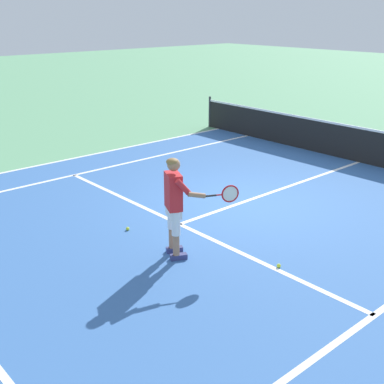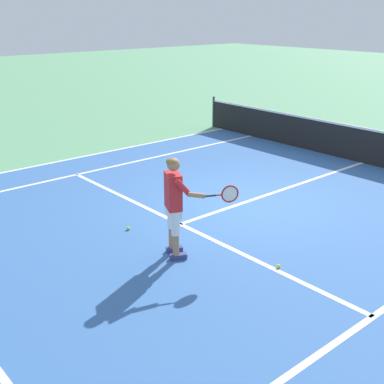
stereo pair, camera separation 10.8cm
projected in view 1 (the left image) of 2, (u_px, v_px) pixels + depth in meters
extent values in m
plane|color=#609E70|center=(239.00, 204.00, 10.76)|extent=(80.00, 80.00, 0.00)
cube|color=#3866A8|center=(219.00, 211.00, 10.37)|extent=(10.98, 11.06, 0.00)
cube|color=white|center=(179.00, 224.00, 9.71)|extent=(8.23, 0.10, 0.01)
cube|color=white|center=(284.00, 188.00, 11.70)|extent=(0.10, 6.40, 0.01)
cube|color=white|center=(110.00, 167.00, 13.28)|extent=(0.10, 10.66, 0.01)
cube|color=white|center=(84.00, 156.00, 14.25)|extent=(0.10, 10.66, 0.01)
cylinder|color=#333338|center=(210.00, 112.00, 17.70)|extent=(0.08, 0.08, 1.07)
cube|color=black|center=(361.00, 146.00, 13.54)|extent=(11.84, 0.02, 0.91)
cube|color=white|center=(363.00, 128.00, 13.37)|extent=(11.84, 0.03, 0.06)
cube|color=navy|center=(174.00, 249.00, 8.59)|extent=(0.22, 0.30, 0.09)
cube|color=navy|center=(179.00, 257.00, 8.33)|extent=(0.22, 0.30, 0.09)
cylinder|color=#A37556|center=(172.00, 238.00, 8.50)|extent=(0.11, 0.11, 0.36)
cylinder|color=silver|center=(172.00, 217.00, 8.37)|extent=(0.14, 0.14, 0.41)
cylinder|color=#A37556|center=(176.00, 245.00, 8.25)|extent=(0.11, 0.11, 0.36)
cylinder|color=silver|center=(176.00, 223.00, 8.12)|extent=(0.14, 0.14, 0.41)
cube|color=silver|center=(174.00, 211.00, 8.19)|extent=(0.39, 0.33, 0.20)
cube|color=red|center=(173.00, 191.00, 8.07)|extent=(0.44, 0.36, 0.60)
cylinder|color=#A37556|center=(170.00, 189.00, 8.30)|extent=(0.09, 0.09, 0.62)
cylinder|color=red|center=(183.00, 187.00, 7.80)|extent=(0.19, 0.28, 0.29)
cylinder|color=#A37556|center=(197.00, 195.00, 7.87)|extent=(0.20, 0.30, 0.14)
sphere|color=#A37556|center=(174.00, 165.00, 7.92)|extent=(0.21, 0.21, 0.21)
ellipsoid|color=olive|center=(172.00, 162.00, 7.90)|extent=(0.27, 0.27, 0.12)
cylinder|color=#232326|center=(210.00, 196.00, 7.93)|extent=(0.11, 0.19, 0.03)
cylinder|color=red|center=(219.00, 195.00, 7.97)|extent=(0.06, 0.10, 0.02)
torus|color=red|center=(230.00, 194.00, 8.01)|extent=(0.15, 0.28, 0.30)
cylinder|color=silver|center=(230.00, 194.00, 8.01)|extent=(0.11, 0.23, 0.25)
sphere|color=#CCE02D|center=(128.00, 229.00, 9.43)|extent=(0.07, 0.07, 0.07)
sphere|color=#CCE02D|center=(279.00, 266.00, 8.07)|extent=(0.07, 0.07, 0.07)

